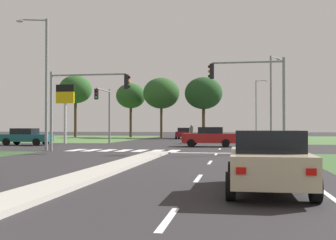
{
  "coord_description": "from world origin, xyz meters",
  "views": [
    {
      "loc": [
        4.69,
        -3.37,
        1.63
      ],
      "look_at": [
        -1.94,
        37.62,
        2.31
      ],
      "focal_mm": 45.17,
      "sensor_mm": 36.0,
      "label": 1
    }
  ],
  "objects": [
    {
      "name": "grass_verge_far_left",
      "position": [
        -25.5,
        54.5,
        0.0
      ],
      "size": [
        35.0,
        35.0,
        0.01
      ],
      "primitive_type": "cube",
      "color": "#476B38",
      "rests_on": "ground"
    },
    {
      "name": "traffic_signal_near_right",
      "position": [
        5.93,
        23.4,
        4.07
      ],
      "size": [
        4.77,
        0.32,
        5.93
      ],
      "color": "gray",
      "rests_on": "ground"
    },
    {
      "name": "street_lamp_second",
      "position": [
        -8.44,
        24.03,
        5.09
      ],
      "size": [
        2.12,
        0.73,
        9.13
      ],
      "color": "gray",
      "rests_on": "ground"
    },
    {
      "name": "car_maroon_second",
      "position": [
        -2.32,
        53.94,
        0.78
      ],
      "size": [
        2.06,
        4.37,
        1.52
      ],
      "rotation": [
        0.0,
        0.0,
        3.14
      ],
      "color": "maroon",
      "rests_on": "ground"
    },
    {
      "name": "car_beige_third",
      "position": [
        5.46,
        7.42,
        0.79
      ],
      "size": [
        2.01,
        4.34,
        1.54
      ],
      "color": "#BCAD8E",
      "rests_on": "ground"
    },
    {
      "name": "crosswalk_bar_second",
      "position": [
        -5.25,
        24.8,
        0.01
      ],
      "size": [
        0.7,
        2.8,
        0.01
      ],
      "primitive_type": "cube",
      "color": "silver",
      "rests_on": "ground"
    },
    {
      "name": "crosswalk_bar_fourth",
      "position": [
        -2.95,
        24.8,
        0.01
      ],
      "size": [
        0.7,
        2.8,
        0.01
      ],
      "primitive_type": "cube",
      "color": "silver",
      "rests_on": "ground"
    },
    {
      "name": "stop_bar_near",
      "position": [
        3.8,
        23.0,
        0.01
      ],
      "size": [
        6.4,
        0.5,
        0.01
      ],
      "primitive_type": "cube",
      "color": "silver",
      "rests_on": "ground"
    },
    {
      "name": "lane_dash_third",
      "position": [
        3.5,
        15.99,
        0.01
      ],
      "size": [
        0.14,
        2.0,
        0.01
      ],
      "primitive_type": "cube",
      "color": "silver",
      "rests_on": "ground"
    },
    {
      "name": "traffic_signal_near_left",
      "position": [
        -5.5,
        23.4,
        3.75
      ],
      "size": [
        5.57,
        0.32,
        5.35
      ],
      "color": "gray",
      "rests_on": "ground"
    },
    {
      "name": "median_island_near",
      "position": [
        0.0,
        11.0,
        0.07
      ],
      "size": [
        1.2,
        22.0,
        0.14
      ],
      "primitive_type": "cube",
      "color": "#ADA89E",
      "rests_on": "ground"
    },
    {
      "name": "lane_dash_fifth",
      "position": [
        3.5,
        27.99,
        0.01
      ],
      "size": [
        0.14,
        2.0,
        0.01
      ],
      "primitive_type": "cube",
      "color": "silver",
      "rests_on": "ground"
    },
    {
      "name": "street_lamp_fourth",
      "position": [
        8.43,
        74.73,
        5.59
      ],
      "size": [
        2.18,
        1.0,
        10.08
      ],
      "color": "gray",
      "rests_on": "ground"
    },
    {
      "name": "car_red_near",
      "position": [
        2.5,
        31.62,
        0.82
      ],
      "size": [
        4.38,
        2.01,
        1.62
      ],
      "rotation": [
        0.0,
        0.0,
        1.57
      ],
      "color": "#A31919",
      "rests_on": "ground"
    },
    {
      "name": "treeline_second",
      "position": [
        -11.79,
        61.61,
        6.53
      ],
      "size": [
        4.66,
        4.66,
        8.55
      ],
      "color": "#423323",
      "rests_on": "ground"
    },
    {
      "name": "car_teal_fourth",
      "position": [
        -13.88,
        31.86,
        0.77
      ],
      "size": [
        4.45,
        2.04,
        1.51
      ],
      "rotation": [
        0.0,
        0.0,
        -1.57
      ],
      "color": "#19565B",
      "rests_on": "ground"
    },
    {
      "name": "crosswalk_bar_fifth",
      "position": [
        -1.8,
        24.8,
        0.01
      ],
      "size": [
        0.7,
        2.8,
        0.01
      ],
      "primitive_type": "cube",
      "color": "silver",
      "rests_on": "ground"
    },
    {
      "name": "lane_dash_second",
      "position": [
        3.5,
        9.99,
        0.01
      ],
      "size": [
        0.14,
        2.0,
        0.01
      ],
      "primitive_type": "cube",
      "color": "silver",
      "rests_on": "ground"
    },
    {
      "name": "pedestrian_at_median",
      "position": [
        0.24,
        39.11,
        1.21
      ],
      "size": [
        0.34,
        0.34,
        1.76
      ],
      "rotation": [
        0.0,
        0.0,
        2.77
      ],
      "color": "#335184",
      "rests_on": "median_island_far"
    },
    {
      "name": "lane_dash_near",
      "position": [
        3.5,
        3.99,
        0.01
      ],
      "size": [
        0.14,
        2.0,
        0.01
      ],
      "primitive_type": "cube",
      "color": "silver",
      "rests_on": "ground"
    },
    {
      "name": "street_lamp_third",
      "position": [
        8.36,
        41.73,
        5.03
      ],
      "size": [
        1.32,
        1.56,
        9.05
      ],
      "color": "gray",
      "rests_on": "ground"
    },
    {
      "name": "ground_plane",
      "position": [
        0.0,
        30.0,
        0.0
      ],
      "size": [
        200.0,
        200.0,
        0.0
      ],
      "primitive_type": "plane",
      "color": "#282628"
    },
    {
      "name": "crosswalk_bar_near",
      "position": [
        -6.4,
        24.8,
        0.01
      ],
      "size": [
        0.7,
        2.8,
        0.01
      ],
      "primitive_type": "cube",
      "color": "silver",
      "rests_on": "ground"
    },
    {
      "name": "edge_line_right",
      "position": [
        6.85,
        12.0,
        0.01
      ],
      "size": [
        0.14,
        24.0,
        0.01
      ],
      "primitive_type": "cube",
      "color": "silver",
      "rests_on": "ground"
    },
    {
      "name": "treeline_third",
      "position": [
        -6.46,
        59.3,
        6.7
      ],
      "size": [
        5.5,
        5.5,
        9.06
      ],
      "color": "#423323",
      "rests_on": "ground"
    },
    {
      "name": "treeline_fourth",
      "position": [
        -0.04,
        58.61,
        6.56
      ],
      "size": [
        5.54,
        5.54,
        8.95
      ],
      "color": "#423323",
      "rests_on": "ground"
    },
    {
      "name": "crosswalk_bar_third",
      "position": [
        -4.1,
        24.8,
        0.01
      ],
      "size": [
        0.7,
        2.8,
        0.01
      ],
      "primitive_type": "cube",
      "color": "silver",
      "rests_on": "ground"
    },
    {
      "name": "traffic_signal_far_left",
      "position": [
        -7.6,
        35.04,
        3.66
      ],
      "size": [
        0.32,
        4.27,
        5.33
      ],
      "color": "gray",
      "rests_on": "ground"
    },
    {
      "name": "median_island_far",
      "position": [
        0.0,
        55.0,
        0.07
      ],
      "size": [
        1.2,
        36.0,
        0.14
      ],
      "primitive_type": "cube",
      "color": "gray",
      "rests_on": "ground"
    },
    {
      "name": "lane_dash_fourth",
      "position": [
        3.5,
        21.99,
        0.01
      ],
      "size": [
        0.14,
        2.0,
        0.01
      ],
      "primitive_type": "cube",
      "color": "silver",
      "rests_on": "ground"
    },
    {
      "name": "fuel_price_totem",
      "position": [
        -11.57,
        35.11,
        4.17
      ],
      "size": [
        1.8,
        0.24,
        5.71
      ],
      "color": "silver",
      "rests_on": "ground"
    },
    {
      "name": "crosswalk_bar_seventh",
      "position": [
        0.5,
        24.8,
        0.01
      ],
      "size": [
        0.7,
        2.8,
        0.01
      ],
      "primitive_type": "cube",
      "color": "silver",
      "rests_on": "ground"
    },
    {
      "name": "treeline_near",
      "position": [
        -20.74,
        60.97,
        7.61
      ],
      "size": [
        5.26,
        5.26,
        9.89
      ],
      "color": "#423323",
      "rests_on": "ground"
    },
    {
      "name": "crosswalk_bar_sixth",
      "position": [
        -0.65,
        24.8,
        0.01
      ],
      "size": [
        0.7,
        2.8,
        0.01
      ],
      "primitive_type": "cube",
      "color": "silver",
      "rests_on": "ground"
    }
  ]
}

